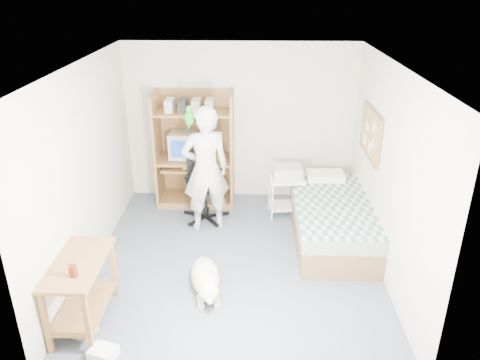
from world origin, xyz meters
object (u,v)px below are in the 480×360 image
Objects in this scene: office_chair at (204,194)px; person at (206,170)px; side_desk at (81,283)px; dog at (206,279)px; computer_hutch at (195,154)px; printer_cart at (286,190)px; bed at (331,220)px.

office_chair is 0.60× the size of person.
side_desk is at bearing 45.49° from person.
side_desk is at bearing -166.74° from dog.
person reaches higher than computer_hutch.
side_desk is at bearing -106.14° from computer_hutch.
office_chair is at bearing 66.60° from side_desk.
person reaches higher than printer_cart.
side_desk is at bearing -137.33° from printer_cart.
dog is (0.13, -1.52, -0.74)m from person.
person is at bearing -73.92° from computer_hutch.
side_desk is 1.38m from dog.
dog is (1.22, 0.56, -0.32)m from side_desk.
dog is (-1.63, -1.26, -0.12)m from bed.
person is 1.69m from dog.
printer_cart is at bearing 50.41° from dog.
side_desk reaches higher than bed.
computer_hutch is at bearing 157.19° from printer_cart.
person is (0.07, -0.31, 0.52)m from office_chair.
dog is 1.65× the size of printer_cart.
computer_hutch is at bearing -90.55° from person.
office_chair reaches higher than side_desk.
computer_hutch is 3.08m from side_desk.
printer_cart is at bearing -17.76° from computer_hutch.
printer_cart is at bearing 47.71° from side_desk.
person reaches higher than bed.
computer_hutch is 0.90m from person.
person is 1.77× the size of dog.
side_desk is 2.39m from person.
office_chair is 1.23m from printer_cart.
dog is 2.20m from printer_cart.
office_chair reaches higher than printer_cart.
person is at bearing -94.31° from office_chair.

